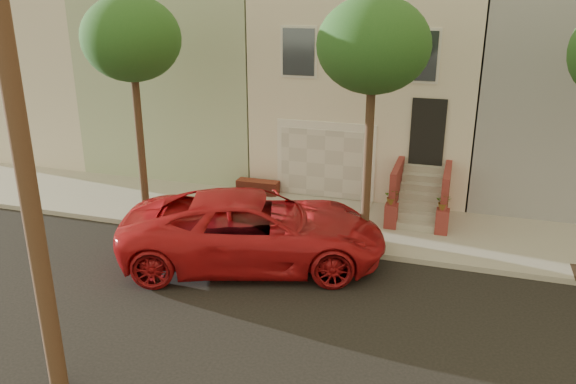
% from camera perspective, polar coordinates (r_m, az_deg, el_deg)
% --- Properties ---
extents(ground, '(90.00, 90.00, 0.00)m').
position_cam_1_polar(ground, '(12.20, -0.62, -12.74)').
color(ground, black).
rests_on(ground, ground).
extents(sidewalk, '(40.00, 3.70, 0.15)m').
position_cam_1_polar(sidewalk, '(16.77, 5.10, -3.14)').
color(sidewalk, '#9A988C').
rests_on(sidewalk, ground).
extents(house_row, '(33.10, 11.70, 7.00)m').
position_cam_1_polar(house_row, '(21.43, 8.92, 11.59)').
color(house_row, beige).
rests_on(house_row, sidewalk).
extents(tree_left, '(2.70, 2.57, 6.30)m').
position_cam_1_polar(tree_left, '(16.30, -15.40, 14.43)').
color(tree_left, '#2D2116').
rests_on(tree_left, sidewalk).
extents(tree_mid, '(2.70, 2.57, 6.30)m').
position_cam_1_polar(tree_mid, '(13.94, 8.52, 14.14)').
color(tree_mid, '#2D2116').
rests_on(tree_mid, sidewalk).
extents(pickup_truck, '(7.10, 4.83, 1.81)m').
position_cam_1_polar(pickup_truck, '(14.22, -3.38, -3.74)').
color(pickup_truck, '#B0151B').
rests_on(pickup_truck, ground).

